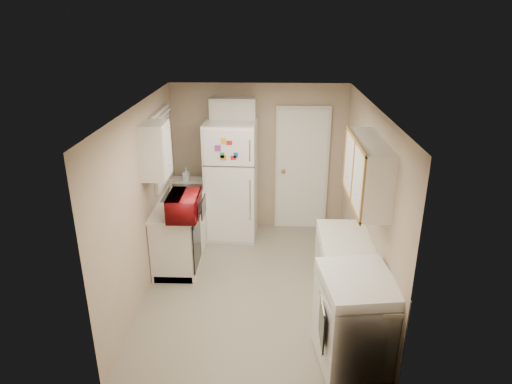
{
  "coord_description": "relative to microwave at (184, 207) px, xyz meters",
  "views": [
    {
      "loc": [
        0.2,
        -5.21,
        3.41
      ],
      "look_at": [
        0.0,
        0.5,
        1.15
      ],
      "focal_mm": 32.0,
      "sensor_mm": 36.0,
      "label": 1
    }
  ],
  "objects": [
    {
      "name": "dishwasher",
      "position": [
        0.11,
        0.1,
        -0.56
      ],
      "size": [
        0.03,
        0.58,
        0.72
      ],
      "primitive_type": "cube",
      "color": "black",
      "rests_on": "floor"
    },
    {
      "name": "wall_front",
      "position": [
        0.92,
        -2.1,
        0.15
      ],
      "size": [
        2.8,
        2.8,
        0.0
      ],
      "primitive_type": "plane",
      "color": "#BAA58C",
      "rests_on": "floor"
    },
    {
      "name": "interior_door",
      "position": [
        1.62,
        1.66,
        -0.03
      ],
      "size": [
        0.86,
        0.06,
        2.08
      ],
      "primitive_type": "cube",
      "color": "white",
      "rests_on": "floor"
    },
    {
      "name": "left_counter",
      "position": [
        -0.18,
        0.7,
        -0.6
      ],
      "size": [
        0.6,
        1.8,
        0.9
      ],
      "primitive_type": "cube",
      "color": "silver",
      "rests_on": "floor"
    },
    {
      "name": "right_counter",
      "position": [
        2.02,
        -1.0,
        -0.6
      ],
      "size": [
        0.6,
        2.0,
        0.9
      ],
      "primitive_type": "cube",
      "color": "silver",
      "rests_on": "floor"
    },
    {
      "name": "stove",
      "position": [
        1.99,
        -1.59,
        -0.53
      ],
      "size": [
        0.79,
        0.93,
        1.03
      ],
      "primitive_type": "cube",
      "rotation": [
        0.0,
        0.0,
        0.13
      ],
      "color": "white",
      "rests_on": "floor"
    },
    {
      "name": "wall_back",
      "position": [
        0.92,
        1.7,
        0.15
      ],
      "size": [
        2.8,
        2.8,
        0.0
      ],
      "primitive_type": "plane",
      "color": "#BAA58C",
      "rests_on": "floor"
    },
    {
      "name": "cabinet_over_fridge",
      "position": [
        0.52,
        1.55,
        0.95
      ],
      "size": [
        0.7,
        0.3,
        0.4
      ],
      "primitive_type": "cube",
      "color": "silver",
      "rests_on": "wall_back"
    },
    {
      "name": "wall_left",
      "position": [
        -0.48,
        -0.2,
        0.15
      ],
      "size": [
        3.8,
        3.8,
        0.0
      ],
      "primitive_type": "plane",
      "color": "#BAA58C",
      "rests_on": "floor"
    },
    {
      "name": "sink",
      "position": [
        -0.18,
        0.85,
        -0.19
      ],
      "size": [
        0.54,
        0.74,
        0.16
      ],
      "primitive_type": "cube",
      "color": "gray",
      "rests_on": "left_counter"
    },
    {
      "name": "floor",
      "position": [
        0.92,
        -0.2,
        -1.05
      ],
      "size": [
        3.8,
        3.8,
        0.0
      ],
      "primitive_type": "plane",
      "color": "#B0A994",
      "rests_on": "ground"
    },
    {
      "name": "upper_cabinet_left",
      "position": [
        -0.33,
        0.02,
        0.75
      ],
      "size": [
        0.3,
        0.45,
        0.7
      ],
      "primitive_type": "cube",
      "color": "silver",
      "rests_on": "wall_left"
    },
    {
      "name": "soap_bottle",
      "position": [
        -0.23,
        1.39,
        -0.05
      ],
      "size": [
        0.1,
        0.11,
        0.21
      ],
      "primitive_type": "imported",
      "rotation": [
        0.0,
        0.0,
        -0.07
      ],
      "color": "silver",
      "rests_on": "left_counter"
    },
    {
      "name": "window_blinds",
      "position": [
        -0.44,
        0.85,
        0.55
      ],
      "size": [
        0.1,
        0.98,
        1.08
      ],
      "primitive_type": "cube",
      "color": "silver",
      "rests_on": "wall_left"
    },
    {
      "name": "upper_cabinet_right",
      "position": [
        2.17,
        -0.7,
        0.75
      ],
      "size": [
        0.3,
        1.2,
        0.7
      ],
      "primitive_type": "cube",
      "color": "silver",
      "rests_on": "wall_right"
    },
    {
      "name": "microwave",
      "position": [
        0.0,
        0.0,
        0.0
      ],
      "size": [
        0.58,
        0.33,
        0.39
      ],
      "primitive_type": "imported",
      "rotation": [
        0.0,
        0.0,
        1.58
      ],
      "color": "maroon",
      "rests_on": "left_counter"
    },
    {
      "name": "refrigerator",
      "position": [
        0.5,
        1.33,
        -0.11
      ],
      "size": [
        0.8,
        0.78,
        1.88
      ],
      "primitive_type": "cube",
      "rotation": [
        0.0,
        0.0,
        -0.04
      ],
      "color": "white",
      "rests_on": "floor"
    },
    {
      "name": "wall_right",
      "position": [
        2.32,
        -0.2,
        0.15
      ],
      "size": [
        3.8,
        3.8,
        0.0
      ],
      "primitive_type": "plane",
      "color": "#BAA58C",
      "rests_on": "floor"
    },
    {
      "name": "ceiling",
      "position": [
        0.92,
        -0.2,
        1.35
      ],
      "size": [
        3.8,
        3.8,
        0.0
      ],
      "primitive_type": "plane",
      "color": "white",
      "rests_on": "floor"
    }
  ]
}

